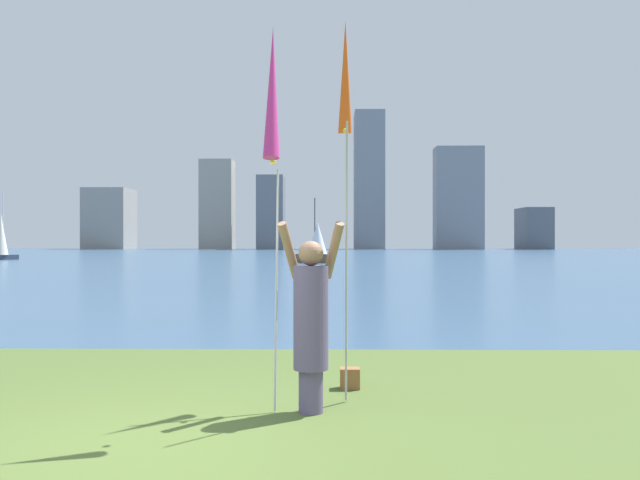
{
  "coord_description": "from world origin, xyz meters",
  "views": [
    {
      "loc": [
        1.67,
        -5.53,
        1.75
      ],
      "look_at": [
        1.4,
        9.62,
        1.73
      ],
      "focal_mm": 37.13,
      "sensor_mm": 36.0,
      "label": 1
    }
  ],
  "objects_px": {
    "bag": "(350,378)",
    "sailboat_7": "(317,242)",
    "kite_flag_right": "(345,87)",
    "sailboat_0": "(1,237)",
    "kite_flag_left": "(272,100)",
    "person": "(311,318)"
  },
  "relations": [
    {
      "from": "kite_flag_right",
      "to": "kite_flag_left",
      "type": "bearing_deg",
      "value": -124.43
    },
    {
      "from": "bag",
      "to": "sailboat_0",
      "type": "bearing_deg",
      "value": 120.62
    },
    {
      "from": "kite_flag_left",
      "to": "sailboat_7",
      "type": "distance_m",
      "value": 42.03
    },
    {
      "from": "person",
      "to": "bag",
      "type": "height_order",
      "value": "person"
    },
    {
      "from": "kite_flag_right",
      "to": "sailboat_7",
      "type": "height_order",
      "value": "sailboat_7"
    },
    {
      "from": "person",
      "to": "kite_flag_right",
      "type": "height_order",
      "value": "kite_flag_right"
    },
    {
      "from": "kite_flag_left",
      "to": "bag",
      "type": "relative_size",
      "value": 16.01
    },
    {
      "from": "kite_flag_right",
      "to": "person",
      "type": "bearing_deg",
      "value": -115.52
    },
    {
      "from": "kite_flag_left",
      "to": "bag",
      "type": "height_order",
      "value": "kite_flag_left"
    },
    {
      "from": "person",
      "to": "bag",
      "type": "relative_size",
      "value": 8.07
    },
    {
      "from": "sailboat_7",
      "to": "sailboat_0",
      "type": "bearing_deg",
      "value": 165.42
    },
    {
      "from": "kite_flag_left",
      "to": "sailboat_0",
      "type": "relative_size",
      "value": 0.67
    },
    {
      "from": "sailboat_0",
      "to": "sailboat_7",
      "type": "relative_size",
      "value": 1.21
    },
    {
      "from": "sailboat_0",
      "to": "person",
      "type": "bearing_deg",
      "value": -60.31
    },
    {
      "from": "person",
      "to": "kite_flag_left",
      "type": "bearing_deg",
      "value": -148.08
    },
    {
      "from": "person",
      "to": "kite_flag_left",
      "type": "relative_size",
      "value": 0.5
    },
    {
      "from": "sailboat_7",
      "to": "person",
      "type": "bearing_deg",
      "value": -88.81
    },
    {
      "from": "bag",
      "to": "sailboat_7",
      "type": "bearing_deg",
      "value": 91.82
    },
    {
      "from": "kite_flag_right",
      "to": "sailboat_0",
      "type": "bearing_deg",
      "value": 120.4
    },
    {
      "from": "kite_flag_left",
      "to": "sailboat_7",
      "type": "relative_size",
      "value": 0.8
    },
    {
      "from": "kite_flag_right",
      "to": "sailboat_7",
      "type": "distance_m",
      "value": 41.0
    },
    {
      "from": "kite_flag_right",
      "to": "bag",
      "type": "distance_m",
      "value": 3.36
    }
  ]
}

